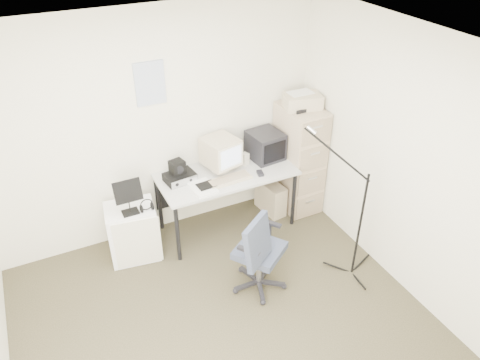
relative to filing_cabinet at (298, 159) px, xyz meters
name	(u,v)px	position (x,y,z in m)	size (l,w,h in m)	color
floor	(232,336)	(-1.58, -1.48, -0.66)	(3.60, 3.60, 0.01)	#302C1A
ceiling	(228,63)	(-1.58, -1.48, 1.85)	(3.60, 3.60, 0.01)	white
wall_back	(156,129)	(-1.58, 0.32, 0.60)	(3.60, 0.02, 2.50)	#ECE6C7
wall_right	(413,170)	(0.22, -1.48, 0.60)	(0.02, 3.60, 2.50)	#ECE6C7
wall_calendar	(150,83)	(-1.60, 0.31, 1.10)	(0.30, 0.02, 0.44)	white
filing_cabinet	(298,159)	(0.00, 0.00, 0.00)	(0.40, 0.60, 1.30)	tan
printer	(302,101)	(0.00, 0.01, 0.73)	(0.40, 0.27, 0.15)	beige
desk	(227,200)	(-0.95, -0.03, -0.29)	(1.50, 0.70, 0.73)	beige
crt_monitor	(220,154)	(-0.97, 0.07, 0.27)	(0.34, 0.35, 0.37)	beige
crt_tv	(265,145)	(-0.41, 0.08, 0.24)	(0.35, 0.37, 0.32)	black
desk_speaker	(245,159)	(-0.69, 0.05, 0.15)	(0.07, 0.07, 0.14)	beige
keyboard	(229,180)	(-0.99, -0.19, 0.09)	(0.48, 0.17, 0.03)	beige
mouse	(260,173)	(-0.63, -0.22, 0.10)	(0.06, 0.10, 0.03)	black
radio_receiver	(180,177)	(-1.46, 0.05, 0.12)	(0.31, 0.22, 0.09)	black
radio_speaker	(177,167)	(-1.47, 0.07, 0.24)	(0.14, 0.13, 0.14)	black
papers	(203,188)	(-1.30, -0.20, 0.09)	(0.23, 0.31, 0.02)	white
pc_tower	(271,197)	(-0.35, 0.01, -0.46)	(0.19, 0.42, 0.39)	beige
office_chair	(260,249)	(-1.07, -1.04, -0.18)	(0.55, 0.55, 0.95)	#31384F
side_cart	(133,232)	(-2.05, -0.04, -0.34)	(0.50, 0.40, 0.62)	white
music_stand	(128,197)	(-2.05, -0.13, 0.16)	(0.27, 0.14, 0.40)	black
headphones	(147,207)	(-1.89, -0.16, 0.01)	(0.14, 0.14, 0.03)	black
mic_stand	(362,211)	(-0.11, -1.30, 0.13)	(0.02, 0.02, 1.57)	black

